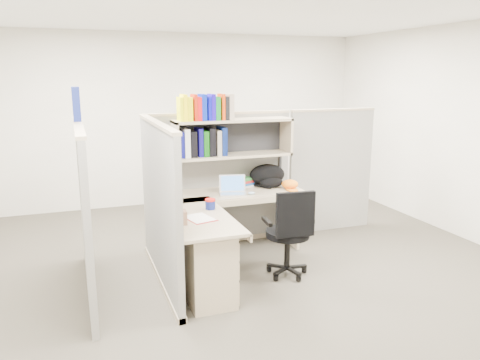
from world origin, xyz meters
name	(u,v)px	position (x,y,z in m)	size (l,w,h in m)	color
ground	(245,269)	(0.00, 0.00, 0.00)	(6.00, 6.00, 0.00)	#343028
room_shell	(246,120)	(0.00, 0.00, 1.62)	(6.00, 6.00, 6.00)	beige
cubicle	(200,182)	(-0.37, 0.45, 0.91)	(3.79, 1.84, 1.95)	slate
desk	(217,245)	(-0.41, -0.29, 0.44)	(1.74, 1.75, 0.73)	tan
laptop	(233,185)	(0.02, 0.45, 0.84)	(0.30, 0.30, 0.22)	silver
backpack	(269,176)	(0.56, 0.68, 0.86)	(0.45, 0.34, 0.26)	black
orange_cap	(290,184)	(0.74, 0.48, 0.78)	(0.20, 0.23, 0.11)	orange
snack_canister	(210,204)	(-0.39, -0.03, 0.78)	(0.11, 0.11, 0.10)	navy
tissue_box	(180,214)	(-0.79, -0.40, 0.83)	(0.12, 0.12, 0.20)	#936C53
mouse	(251,193)	(0.21, 0.38, 0.75)	(0.08, 0.06, 0.03)	#89A9C2
paper_cup	(226,186)	(0.01, 0.70, 0.77)	(0.06, 0.06, 0.09)	silver
book_stack	(244,182)	(0.27, 0.79, 0.78)	(0.16, 0.22, 0.11)	gray
loose_paper	(199,218)	(-0.58, -0.29, 0.73)	(0.22, 0.29, 0.00)	white
task_chair	(289,246)	(0.35, -0.32, 0.34)	(0.51, 0.47, 0.95)	black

